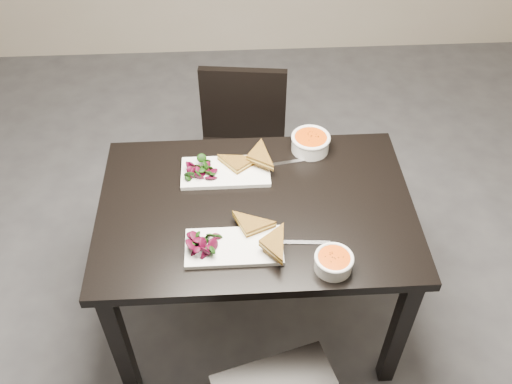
% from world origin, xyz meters
% --- Properties ---
extents(ground, '(5.00, 5.00, 0.00)m').
position_xyz_m(ground, '(0.00, 0.00, 0.00)').
color(ground, '#47474C').
rests_on(ground, ground).
extents(table, '(1.20, 0.80, 0.75)m').
position_xyz_m(table, '(0.32, 0.12, 0.65)').
color(table, black).
rests_on(table, ground).
extents(chair_far, '(0.47, 0.47, 0.85)m').
position_xyz_m(chair_far, '(0.29, 0.78, 0.48)').
color(chair_far, black).
rests_on(chair_far, ground).
extents(plate_near, '(0.34, 0.17, 0.02)m').
position_xyz_m(plate_near, '(0.23, -0.09, 0.76)').
color(plate_near, white).
rests_on(plate_near, table).
extents(sandwich_near, '(0.21, 0.19, 0.06)m').
position_xyz_m(sandwich_near, '(0.30, -0.08, 0.79)').
color(sandwich_near, olive).
rests_on(sandwich_near, plate_near).
extents(salad_near, '(0.11, 0.10, 0.05)m').
position_xyz_m(salad_near, '(0.13, -0.09, 0.79)').
color(salad_near, black).
rests_on(salad_near, plate_near).
extents(soup_bowl_near, '(0.13, 0.13, 0.06)m').
position_xyz_m(soup_bowl_near, '(0.57, -0.19, 0.78)').
color(soup_bowl_near, white).
rests_on(soup_bowl_near, table).
extents(cutlery_near, '(0.18, 0.03, 0.00)m').
position_xyz_m(cutlery_near, '(0.49, -0.08, 0.75)').
color(cutlery_near, silver).
rests_on(cutlery_near, table).
extents(plate_far, '(0.35, 0.18, 0.02)m').
position_xyz_m(plate_far, '(0.21, 0.30, 0.76)').
color(plate_far, white).
rests_on(plate_far, table).
extents(sandwich_far, '(0.22, 0.21, 0.06)m').
position_xyz_m(sandwich_far, '(0.27, 0.28, 0.80)').
color(sandwich_far, olive).
rests_on(sandwich_far, plate_far).
extents(salad_far, '(0.11, 0.10, 0.05)m').
position_xyz_m(salad_far, '(0.11, 0.30, 0.79)').
color(salad_far, black).
rests_on(salad_far, plate_far).
extents(soup_bowl_far, '(0.16, 0.16, 0.07)m').
position_xyz_m(soup_bowl_far, '(0.57, 0.43, 0.79)').
color(soup_bowl_far, white).
rests_on(soup_bowl_far, table).
extents(cutlery_far, '(0.18, 0.05, 0.00)m').
position_xyz_m(cutlery_far, '(0.45, 0.35, 0.75)').
color(cutlery_far, silver).
rests_on(cutlery_far, table).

